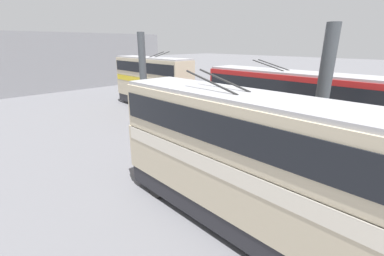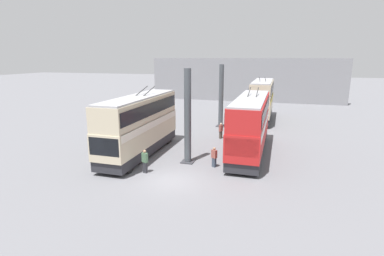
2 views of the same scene
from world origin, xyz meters
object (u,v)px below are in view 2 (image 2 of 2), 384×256
at_px(bus_left_far, 262,98).
at_px(person_by_left_row, 214,157).
at_px(bus_left_near, 250,122).
at_px(bus_right_far, 140,122).
at_px(person_aisle_midway, 221,130).
at_px(oil_drum, 243,122).
at_px(person_by_right_row, 145,161).

relative_size(bus_left_far, person_by_left_row, 6.51).
relative_size(bus_left_near, person_by_left_row, 7.29).
distance_m(bus_right_far, person_by_left_row, 7.10).
height_order(bus_right_far, person_aisle_midway, bus_right_far).
distance_m(person_by_left_row, oil_drum, 14.79).
bearing_deg(person_aisle_midway, bus_left_far, -83.34).
bearing_deg(oil_drum, bus_right_far, 152.65).
relative_size(bus_right_far, oil_drum, 12.62).
xyz_separation_m(bus_left_far, person_aisle_midway, (-10.47, 3.34, -2.11)).
xyz_separation_m(bus_left_near, bus_right_far, (-2.86, 8.92, 0.08)).
relative_size(bus_left_near, bus_right_far, 1.04).
xyz_separation_m(person_aisle_midway, person_by_left_row, (-8.27, -1.12, -0.05)).
distance_m(person_by_left_row, person_by_right_row, 5.21).
bearing_deg(bus_right_far, person_by_left_row, -99.65).
relative_size(bus_left_near, person_by_right_row, 6.58).
bearing_deg(bus_left_far, oil_drum, 154.77).
distance_m(bus_left_near, bus_right_far, 9.37).
bearing_deg(person_by_right_row, bus_right_far, -130.74).
relative_size(person_aisle_midway, person_by_left_row, 1.05).
distance_m(bus_right_far, person_by_right_row, 4.73).
relative_size(person_by_right_row, oil_drum, 2.00).
xyz_separation_m(bus_left_far, oil_drum, (-3.96, 1.86, -2.54)).
bearing_deg(bus_left_far, bus_left_near, 180.00).
bearing_deg(bus_right_far, oil_drum, -27.35).
xyz_separation_m(bus_right_far, oil_drum, (13.64, -7.05, -2.44)).
bearing_deg(bus_left_far, person_aisle_midway, 162.30).
xyz_separation_m(bus_left_far, bus_right_far, (-17.60, 8.92, -0.11)).
bearing_deg(bus_left_near, bus_right_far, 107.79).
bearing_deg(oil_drum, bus_left_near, -170.19).
relative_size(bus_left_far, oil_drum, 11.74).
bearing_deg(person_by_left_row, bus_left_far, -155.77).
bearing_deg(oil_drum, person_by_left_row, 178.62).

